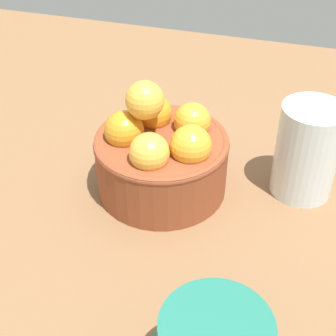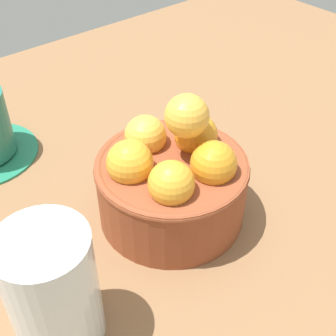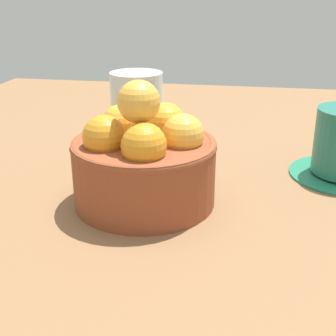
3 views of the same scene
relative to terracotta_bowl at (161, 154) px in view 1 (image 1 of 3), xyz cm
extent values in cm
cube|color=brown|center=(0.07, 0.00, -7.32)|extent=(129.27, 96.69, 4.56)
cylinder|color=brown|center=(0.07, 0.00, -1.43)|extent=(15.59, 15.59, 7.21)
torus|color=brown|center=(0.07, 0.00, 1.77)|extent=(15.79, 15.79, 1.00)
sphere|color=orange|center=(-2.12, 3.66, 3.14)|extent=(4.62, 4.62, 4.62)
sphere|color=orange|center=(-4.09, -0.95, 3.14)|extent=(4.60, 4.60, 4.60)
sphere|color=#F6B442|center=(-0.31, -4.24, 3.14)|extent=(4.45, 4.45, 4.45)
sphere|color=gold|center=(3.99, -1.67, 3.14)|extent=(4.66, 4.66, 4.66)
sphere|color=gold|center=(2.86, 3.22, 3.14)|extent=(4.42, 4.42, 4.42)
sphere|color=#F4B03E|center=(-1.80, -0.08, 6.93)|extent=(4.37, 4.37, 4.37)
cylinder|color=silver|center=(16.34, 4.65, 0.71)|extent=(7.36, 7.36, 11.50)
camera|label=1|loc=(14.73, -45.20, 34.50)|focal=53.46mm
camera|label=2|loc=(23.00, 26.66, 30.69)|focal=48.31mm
camera|label=3|loc=(-46.32, -10.72, 18.15)|focal=49.98mm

